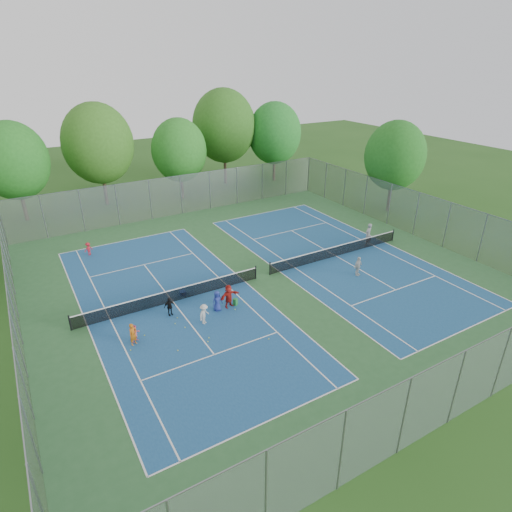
{
  "coord_description": "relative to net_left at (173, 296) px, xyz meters",
  "views": [
    {
      "loc": [
        -14.57,
        -23.82,
        15.01
      ],
      "look_at": [
        0.0,
        1.0,
        1.3
      ],
      "focal_mm": 30.0,
      "sensor_mm": 36.0,
      "label": 1
    }
  ],
  "objects": [
    {
      "name": "ground",
      "position": [
        7.0,
        0.0,
        -0.46
      ],
      "size": [
        120.0,
        120.0,
        0.0
      ],
      "primitive_type": "plane",
      "color": "#234D18",
      "rests_on": "ground"
    },
    {
      "name": "court_pad",
      "position": [
        7.0,
        0.0,
        -0.45
      ],
      "size": [
        32.0,
        32.0,
        0.01
      ],
      "primitive_type": "cube",
      "color": "#2C5C2F",
      "rests_on": "ground"
    },
    {
      "name": "court_left",
      "position": [
        0.0,
        0.0,
        -0.44
      ],
      "size": [
        10.97,
        23.77,
        0.01
      ],
      "primitive_type": "cube",
      "color": "navy",
      "rests_on": "court_pad"
    },
    {
      "name": "court_right",
      "position": [
        14.0,
        0.0,
        -0.44
      ],
      "size": [
        10.97,
        23.77,
        0.01
      ],
      "primitive_type": "cube",
      "color": "navy",
      "rests_on": "court_pad"
    },
    {
      "name": "net_left",
      "position": [
        0.0,
        0.0,
        0.0
      ],
      "size": [
        12.87,
        0.1,
        0.91
      ],
      "primitive_type": "cube",
      "color": "black",
      "rests_on": "ground"
    },
    {
      "name": "net_right",
      "position": [
        14.0,
        0.0,
        0.0
      ],
      "size": [
        12.87,
        0.1,
        0.91
      ],
      "primitive_type": "cube",
      "color": "black",
      "rests_on": "ground"
    },
    {
      "name": "fence_north",
      "position": [
        7.0,
        16.0,
        1.54
      ],
      "size": [
        32.0,
        0.1,
        4.0
      ],
      "primitive_type": "cube",
      "color": "gray",
      "rests_on": "ground"
    },
    {
      "name": "fence_south",
      "position": [
        7.0,
        -16.0,
        1.54
      ],
      "size": [
        32.0,
        0.1,
        4.0
      ],
      "primitive_type": "cube",
      "color": "gray",
      "rests_on": "ground"
    },
    {
      "name": "fence_west",
      "position": [
        -9.0,
        0.0,
        1.54
      ],
      "size": [
        0.1,
        32.0,
        4.0
      ],
      "primitive_type": "cube",
      "rotation": [
        0.0,
        0.0,
        1.57
      ],
      "color": "gray",
      "rests_on": "ground"
    },
    {
      "name": "fence_east",
      "position": [
        23.0,
        0.0,
        1.54
      ],
      "size": [
        0.1,
        32.0,
        4.0
      ],
      "primitive_type": "cube",
      "rotation": [
        0.0,
        0.0,
        1.57
      ],
      "color": "gray",
      "rests_on": "ground"
    },
    {
      "name": "tree_nw",
      "position": [
        -7.0,
        22.0,
        5.44
      ],
      "size": [
        6.4,
        6.4,
        9.58
      ],
      "color": "#443326",
      "rests_on": "ground"
    },
    {
      "name": "tree_nl",
      "position": [
        1.0,
        23.0,
        6.09
      ],
      "size": [
        7.2,
        7.2,
        10.69
      ],
      "color": "#443326",
      "rests_on": "ground"
    },
    {
      "name": "tree_nc",
      "position": [
        9.0,
        21.0,
        4.94
      ],
      "size": [
        6.0,
        6.0,
        8.85
      ],
      "color": "#443326",
      "rests_on": "ground"
    },
    {
      "name": "tree_nr",
      "position": [
        16.0,
        24.0,
        6.59
      ],
      "size": [
        7.6,
        7.6,
        11.42
      ],
      "color": "#443326",
      "rests_on": "ground"
    },
    {
      "name": "tree_ne",
      "position": [
        22.0,
        22.0,
        5.51
      ],
      "size": [
        6.6,
        6.6,
        9.77
      ],
      "color": "#443326",
      "rests_on": "ground"
    },
    {
      "name": "tree_side_e",
      "position": [
        26.0,
        6.0,
        5.29
      ],
      "size": [
        6.0,
        6.0,
        9.2
      ],
      "color": "#443326",
      "rests_on": "ground"
    },
    {
      "name": "ball_crate",
      "position": [
        0.92,
        0.52,
        -0.3
      ],
      "size": [
        0.39,
        0.39,
        0.31
      ],
      "primitive_type": "cube",
      "rotation": [
        0.0,
        0.0,
        -0.06
      ],
      "color": "blue",
      "rests_on": "ground"
    },
    {
      "name": "ball_hopper",
      "position": [
        3.41,
        -2.44,
        -0.22
      ],
      "size": [
        0.32,
        0.32,
        0.48
      ],
      "primitive_type": "cube",
      "rotation": [
        0.0,
        0.0,
        0.43
      ],
      "color": "green",
      "rests_on": "ground"
    },
    {
      "name": "student_a",
      "position": [
        -3.52,
        -3.23,
        0.23
      ],
      "size": [
        0.59,
        0.52,
        1.37
      ],
      "primitive_type": "imported",
      "rotation": [
        0.0,
        0.0,
        0.46
      ],
      "color": "#C76412",
      "rests_on": "ground"
    },
    {
      "name": "student_b",
      "position": [
        -3.32,
        -3.02,
        0.08
      ],
      "size": [
        0.63,
        0.56,
        1.08
      ],
      "primitive_type": "imported",
      "rotation": [
        0.0,
        0.0,
        0.34
      ],
      "color": "#E4597B",
      "rests_on": "ground"
    },
    {
      "name": "student_c",
      "position": [
        0.8,
        -3.35,
        0.21
      ],
      "size": [
        1.0,
        0.88,
        1.34
      ],
      "primitive_type": "imported",
      "rotation": [
        0.0,
        0.0,
        0.57
      ],
      "color": "beige",
      "rests_on": "ground"
    },
    {
      "name": "student_d",
      "position": [
        -0.7,
        -1.4,
        0.17
      ],
      "size": [
        0.75,
        0.34,
        1.25
      ],
      "primitive_type": "imported",
      "rotation": [
        0.0,
        0.0,
        0.05
      ],
      "color": "black",
      "rests_on": "ground"
    },
    {
      "name": "student_e",
      "position": [
        2.12,
        -2.42,
        0.24
      ],
      "size": [
        0.71,
        0.49,
        1.4
      ],
      "primitive_type": "imported",
      "rotation": [
        0.0,
        0.0,
        0.06
      ],
      "color": "navy",
      "rests_on": "ground"
    },
    {
      "name": "student_f",
      "position": [
        2.96,
        -2.41,
        0.34
      ],
      "size": [
        1.54,
        0.74,
        1.6
      ],
      "primitive_type": "imported",
      "rotation": [
        0.0,
        0.0,
        0.19
      ],
      "color": "#A51E17",
      "rests_on": "ground"
    },
    {
      "name": "child_far_baseline",
      "position": [
        -3.33,
        10.42,
        0.1
      ],
      "size": [
        0.82,
        0.63,
        1.12
      ],
      "primitive_type": "imported",
      "rotation": [
        0.0,
        0.0,
        3.48
      ],
      "color": "#AA1824",
      "rests_on": "ground"
    },
    {
      "name": "instructor",
      "position": [
        17.8,
        0.43,
        0.53
      ],
      "size": [
        0.8,
        0.61,
        1.97
      ],
      "primitive_type": "imported",
      "rotation": [
        0.0,
        0.0,
        3.35
      ],
      "color": "gray",
      "rests_on": "ground"
    },
    {
      "name": "teen_court_b",
      "position": [
        13.21,
        -3.34,
        0.3
      ],
      "size": [
        0.94,
        0.56,
        1.5
      ],
      "primitive_type": "imported",
      "rotation": [
        0.0,
        0.0,
        0.23
      ],
      "color": "silver",
      "rests_on": "ground"
    },
    {
      "name": "tennis_ball_0",
      "position": [
        -0.43,
        -3.2,
        -0.42
      ],
      "size": [
        0.07,
        0.07,
        0.07
      ],
      "primitive_type": "sphere",
      "color": "#C7DB32",
      "rests_on": "ground"
    },
    {
      "name": "tennis_ball_1",
      "position": [
        -1.61,
        -5.08,
        -0.42
      ],
      "size": [
        0.07,
        0.07,
        0.07
      ],
      "primitive_type": "sphere",
      "color": "gold",
      "rests_on": "ground"
    },
    {
      "name": "tennis_ball_2",
      "position": [
        -3.87,
        -3.73,
        -0.42
      ],
      "size": [
        0.07,
        0.07,
        0.07
      ],
      "primitive_type": "sphere",
      "color": "gold",
      "rests_on": "ground"
    },
    {
      "name": "tennis_ball_3",
      "position": [
        -0.47,
        -1.98,
        -0.42
      ],
      "size": [
        0.07,
        0.07,
        0.07
      ],
      "primitive_type": "sphere",
      "color": "gold",
      "rests_on": "ground"
    },
    {
      "name": "tennis_ball_4",
      "position": [
        -2.79,
        -2.76,
        -0.42
      ],
      "size": [
        0.07,
        0.07,
        0.07
      ],
      "primitive_type": "sphere",
      "color": "#A9C72E",
      "rests_on": "ground"
    },
    {
      "name": "tennis_ball_5",
      "position": [
        3.1,
        -2.98,
        -0.42
      ],
      "size": [
        0.07,
        0.07,
        0.07
      ],
      "primitive_type": "sphere",
      "color": "#D8EE37",
      "rests_on": "ground"
    },
    {
      "name": "tennis_ball_6",
      "position": [
        0.37,
        -4.9,
        -0.42
      ],
      "size": [
        0.07,
        0.07,
        0.07
      ],
      "primitive_type": "sphere",
      "color": "#BDE435",
      "rests_on": "ground"
    },
    {
      "name": "tennis_ball_7",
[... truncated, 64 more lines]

